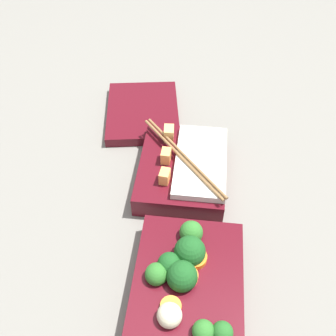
% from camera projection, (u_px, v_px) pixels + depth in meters
% --- Properties ---
extents(ground_plane, '(3.00, 3.00, 0.00)m').
position_uv_depth(ground_plane, '(181.00, 223.00, 0.63)').
color(ground_plane, slate).
extents(bento_tray_vegetable, '(0.19, 0.15, 0.07)m').
position_uv_depth(bento_tray_vegetable, '(187.00, 281.00, 0.53)').
color(bento_tray_vegetable, '#510F19').
rests_on(bento_tray_vegetable, ground_plane).
extents(bento_tray_rice, '(0.19, 0.15, 0.06)m').
position_uv_depth(bento_tray_rice, '(184.00, 168.00, 0.68)').
color(bento_tray_rice, '#510F19').
rests_on(bento_tray_rice, ground_plane).
extents(bento_lid, '(0.20, 0.17, 0.02)m').
position_uv_depth(bento_lid, '(143.00, 112.00, 0.81)').
color(bento_lid, '#510F19').
rests_on(bento_lid, ground_plane).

